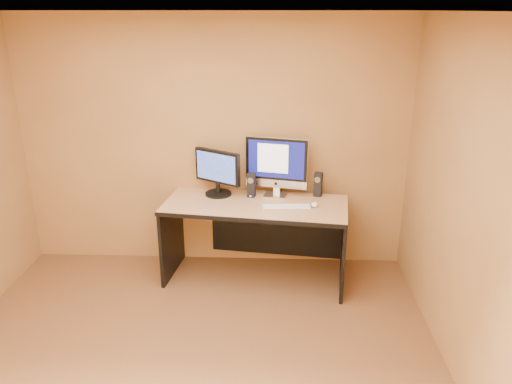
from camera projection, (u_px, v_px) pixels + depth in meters
The scene contains 12 objects.
floor at pixel (186, 383), 3.71m from camera, with size 4.00×4.00×0.00m, color brown.
walls at pixel (176, 223), 3.26m from camera, with size 4.00×4.00×2.60m, color #9D733F, non-canonical shape.
ceiling at pixel (164, 11), 2.81m from camera, with size 4.00×4.00×0.00m, color white.
desk at pixel (256, 242), 5.02m from camera, with size 1.78×0.78×0.82m, color tan, non-canonical shape.
imac at pixel (276, 167), 4.98m from camera, with size 0.64×0.23×0.61m, color silver, non-canonical shape.
second_monitor at pixel (218, 173), 5.02m from camera, with size 0.53×0.27×0.47m, color black, non-canonical shape.
speaker_left at pixel (251, 185), 5.02m from camera, with size 0.08×0.08×0.25m, color black, non-canonical shape.
speaker_right at pixel (318, 184), 5.04m from camera, with size 0.08×0.08×0.25m, color black, non-canonical shape.
keyboard at pixel (286, 207), 4.77m from camera, with size 0.48×0.13×0.02m, color silver.
mouse at pixel (315, 204), 4.80m from camera, with size 0.06×0.11×0.04m, color white.
cable_a at pixel (281, 192), 5.18m from camera, with size 0.01×0.01×0.25m, color black.
cable_b at pixel (280, 191), 5.21m from camera, with size 0.01×0.01×0.20m, color black.
Camera 1 is at (0.64, -2.96, 2.61)m, focal length 35.00 mm.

